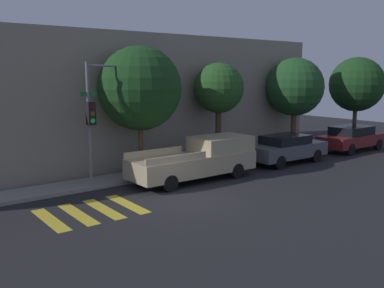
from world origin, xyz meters
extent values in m
plane|color=black|center=(0.00, 0.00, 0.00)|extent=(60.00, 60.00, 0.00)
cube|color=gray|center=(0.00, 4.00, 0.07)|extent=(26.00, 1.60, 0.14)
cube|color=gray|center=(0.00, 8.20, 3.23)|extent=(26.00, 6.00, 6.47)
cube|color=gold|center=(-4.59, 0.80, 0.00)|extent=(0.45, 2.60, 0.00)
cube|color=gold|center=(-3.67, 0.80, 0.00)|extent=(0.45, 2.60, 0.00)
cube|color=gold|center=(-2.76, 0.80, 0.00)|extent=(0.45, 2.60, 0.00)
cube|color=gold|center=(-1.84, 0.80, 0.00)|extent=(0.45, 2.60, 0.00)
cylinder|color=slate|center=(-2.00, 3.45, 2.51)|extent=(0.12, 0.12, 5.02)
cube|color=black|center=(-2.00, 3.24, 3.05)|extent=(0.30, 0.30, 0.90)
cylinder|color=#4C0C0C|center=(-2.00, 3.08, 3.32)|extent=(0.18, 0.02, 0.18)
cylinder|color=#593D0A|center=(-2.00, 3.08, 3.05)|extent=(0.18, 0.02, 0.18)
cylinder|color=#26E54C|center=(-2.00, 3.08, 2.78)|extent=(0.18, 0.02, 0.18)
cube|color=#19662D|center=(-2.00, 3.45, 3.79)|extent=(0.70, 0.02, 0.18)
cylinder|color=slate|center=(-1.15, 3.45, 4.87)|extent=(1.71, 0.08, 0.08)
sphere|color=#F9E5B2|center=(-0.29, 3.45, 4.77)|extent=(0.36, 0.36, 0.36)
cube|color=tan|center=(2.07, 2.10, 0.73)|extent=(5.75, 1.92, 0.79)
cube|color=tan|center=(3.66, 2.10, 1.46)|extent=(2.59, 1.77, 0.67)
cube|color=tan|center=(0.64, 2.95, 1.27)|extent=(2.87, 0.08, 0.28)
cube|color=tan|center=(0.64, 1.25, 1.27)|extent=(2.87, 0.08, 0.28)
cylinder|color=black|center=(3.86, 2.97, 0.33)|extent=(0.67, 0.22, 0.67)
cylinder|color=black|center=(3.86, 1.23, 0.33)|extent=(0.67, 0.22, 0.67)
cylinder|color=black|center=(0.29, 2.97, 0.33)|extent=(0.67, 0.22, 0.67)
cylinder|color=black|center=(0.29, 1.23, 0.33)|extent=(0.67, 0.22, 0.67)
cube|color=#4C5156|center=(8.15, 2.10, 0.67)|extent=(4.53, 1.80, 0.68)
cube|color=black|center=(8.04, 2.10, 1.24)|extent=(2.36, 1.59, 0.44)
cylinder|color=black|center=(9.56, 2.91, 0.33)|extent=(0.67, 0.22, 0.67)
cylinder|color=black|center=(9.56, 1.29, 0.33)|extent=(0.67, 0.22, 0.67)
cylinder|color=black|center=(6.75, 2.91, 0.33)|extent=(0.67, 0.22, 0.67)
cylinder|color=black|center=(6.75, 1.29, 0.33)|extent=(0.67, 0.22, 0.67)
cube|color=maroon|center=(14.10, 2.10, 0.65)|extent=(4.67, 1.85, 0.64)
cube|color=black|center=(13.98, 2.10, 1.22)|extent=(2.43, 1.63, 0.50)
cylinder|color=black|center=(15.54, 2.93, 0.33)|extent=(0.67, 0.22, 0.67)
cylinder|color=black|center=(15.54, 1.27, 0.33)|extent=(0.67, 0.22, 0.67)
cylinder|color=black|center=(12.65, 2.93, 0.33)|extent=(0.67, 0.22, 0.67)
cylinder|color=black|center=(12.65, 1.27, 0.33)|extent=(0.67, 0.22, 0.67)
cylinder|color=brown|center=(0.67, 4.05, 1.28)|extent=(0.22, 0.22, 2.56)
sphere|color=#193D19|center=(0.67, 4.05, 3.93)|extent=(3.68, 3.68, 3.68)
cylinder|color=#4C3823|center=(5.20, 4.05, 1.46)|extent=(0.30, 0.30, 2.92)
sphere|color=#234C1E|center=(5.20, 4.05, 3.86)|extent=(2.50, 2.50, 2.50)
cylinder|color=brown|center=(11.02, 4.05, 1.27)|extent=(0.31, 0.31, 2.55)
sphere|color=#1E4721|center=(11.02, 4.05, 3.80)|extent=(3.35, 3.35, 3.35)
cylinder|color=brown|center=(17.37, 4.05, 1.25)|extent=(0.27, 0.27, 2.49)
sphere|color=#193D19|center=(17.37, 4.05, 3.85)|extent=(3.62, 3.62, 3.62)
camera|label=1|loc=(-8.85, -12.19, 4.56)|focal=40.00mm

